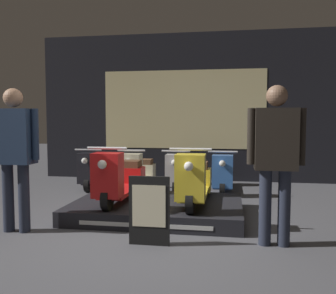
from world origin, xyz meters
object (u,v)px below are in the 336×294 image
(scooter_display_right, at_px, (195,181))
(scooter_backrow_1, at_px, (139,172))
(scooter_backrow_0, at_px, (99,171))
(scooter_backrow_3, at_px, (223,174))
(scooter_display_left, at_px, (120,179))
(price_sign_board, at_px, (149,210))
(scooter_backrow_2, at_px, (180,173))
(person_left_browsing, at_px, (15,147))
(person_right_browsing, at_px, (276,152))

(scooter_display_right, relative_size, scooter_backrow_1, 1.00)
(scooter_backrow_0, bearing_deg, scooter_backrow_3, 0.00)
(scooter_backrow_0, bearing_deg, scooter_display_right, -44.28)
(scooter_display_left, relative_size, price_sign_board, 2.11)
(scooter_backrow_2, height_order, person_left_browsing, person_left_browsing)
(person_left_browsing, bearing_deg, scooter_display_right, 25.07)
(scooter_display_left, xyz_separation_m, price_sign_board, (0.67, -1.16, -0.13))
(scooter_backrow_2, distance_m, price_sign_board, 3.21)
(person_left_browsing, bearing_deg, scooter_backrow_2, 62.40)
(person_left_browsing, bearing_deg, person_right_browsing, 0.00)
(price_sign_board, bearing_deg, scooter_display_left, 119.89)
(scooter_backrow_3, xyz_separation_m, person_right_browsing, (0.60, -2.99, 0.69))
(scooter_backrow_0, bearing_deg, person_right_browsing, -44.63)
(scooter_backrow_1, distance_m, person_left_browsing, 3.17)
(scooter_backrow_2, distance_m, person_left_browsing, 3.45)
(scooter_backrow_1, relative_size, price_sign_board, 2.11)
(person_left_browsing, bearing_deg, price_sign_board, -7.19)
(scooter_backrow_0, distance_m, person_right_browsing, 4.32)
(scooter_backrow_0, distance_m, person_left_browsing, 3.08)
(scooter_backrow_3, bearing_deg, scooter_backrow_1, 180.00)
(scooter_display_right, distance_m, scooter_backrow_0, 2.93)
(scooter_backrow_1, bearing_deg, scooter_display_right, -57.87)
(person_left_browsing, relative_size, person_right_browsing, 1.00)
(scooter_display_right, height_order, price_sign_board, scooter_display_right)
(scooter_display_left, relative_size, scooter_display_right, 1.00)
(scooter_backrow_0, relative_size, person_left_browsing, 0.92)
(scooter_backrow_3, bearing_deg, scooter_display_left, -124.06)
(scooter_backrow_2, bearing_deg, scooter_display_left, -105.57)
(scooter_display_right, relative_size, scooter_backrow_3, 1.00)
(scooter_backrow_1, relative_size, person_left_browsing, 0.92)
(scooter_backrow_3, distance_m, person_right_browsing, 3.13)
(person_left_browsing, xyz_separation_m, price_sign_board, (1.66, -0.21, -0.64))
(scooter_backrow_2, relative_size, person_left_browsing, 0.92)
(scooter_backrow_1, xyz_separation_m, scooter_backrow_3, (1.62, 0.00, 0.00))
(scooter_backrow_1, relative_size, scooter_backrow_3, 1.00)
(scooter_display_left, distance_m, scooter_backrow_0, 2.31)
(scooter_display_left, relative_size, scooter_backrow_1, 1.00)
(scooter_display_left, height_order, scooter_backrow_0, scooter_display_left)
(scooter_backrow_1, xyz_separation_m, scooter_backrow_2, (0.81, 0.00, 0.00))
(scooter_backrow_0, relative_size, scooter_backrow_3, 1.00)
(scooter_backrow_1, height_order, scooter_backrow_2, same)
(scooter_backrow_2, relative_size, person_right_browsing, 0.92)
(scooter_backrow_0, relative_size, person_right_browsing, 0.92)
(person_left_browsing, bearing_deg, scooter_backrow_0, 91.10)
(scooter_backrow_2, bearing_deg, scooter_backrow_1, 180.00)
(scooter_display_right, distance_m, scooter_backrow_1, 2.42)
(scooter_backrow_0, xyz_separation_m, person_left_browsing, (0.06, -2.99, 0.71))
(price_sign_board, bearing_deg, person_right_browsing, 9.11)
(price_sign_board, bearing_deg, scooter_display_right, 72.29)
(scooter_display_right, height_order, scooter_backrow_2, scooter_display_right)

